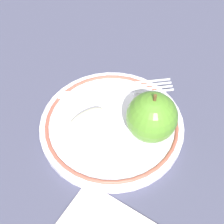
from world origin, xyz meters
TOP-DOWN VIEW (x-y plane):
  - ground_plane at (0.00, 0.00)m, footprint 2.00×2.00m
  - plate at (0.02, -0.00)m, footprint 0.22×0.22m
  - apple_red_whole at (-0.04, 0.01)m, footprint 0.07×0.07m
  - apple_slice_front at (0.05, 0.01)m, footprint 0.06×0.06m
  - fork at (0.02, -0.06)m, footprint 0.19×0.07m

SIDE VIEW (x-z plane):
  - ground_plane at x=0.00m, z-range 0.00..0.00m
  - plate at x=0.02m, z-range 0.00..0.01m
  - fork at x=0.02m, z-range 0.01..0.02m
  - apple_slice_front at x=0.05m, z-range 0.01..0.03m
  - apple_red_whole at x=-0.04m, z-range 0.01..0.09m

